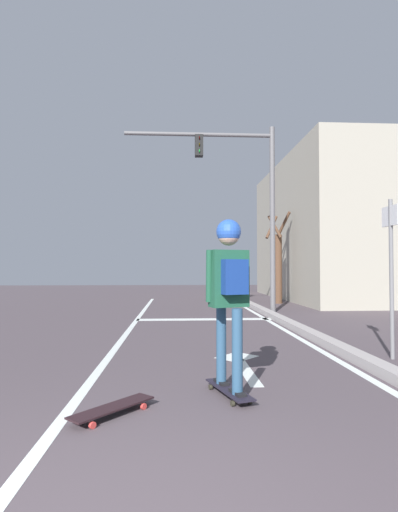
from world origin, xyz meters
TOP-DOWN VIEW (x-y plane):
  - lane_line_center at (-0.61, 6.00)m, footprint 0.12×20.00m
  - lane_line_curbside at (2.76, 6.00)m, footprint 0.12×20.00m
  - stop_bar at (1.15, 8.98)m, footprint 3.53×0.40m
  - lane_arrow_stem at (1.33, 3.66)m, footprint 0.16×1.40m
  - lane_arrow_head at (1.33, 4.51)m, footprint 0.71×0.71m
  - curb_strip at (3.01, 6.00)m, footprint 0.24×24.00m
  - skateboard at (0.96, 2.66)m, footprint 0.44×0.87m
  - skater at (0.96, 2.65)m, footprint 0.47×0.64m
  - spare_skateboard at (-0.18, 2.17)m, footprint 0.73×0.78m
  - traffic_signal_mast at (2.37, 10.48)m, footprint 4.57×0.34m
  - street_sign_post at (3.62, 4.25)m, footprint 0.06×0.44m
  - roadside_tree at (4.27, 13.56)m, footprint 0.98×0.97m

SIDE VIEW (x-z plane):
  - lane_line_center at x=-0.61m, z-range 0.00..0.01m
  - lane_line_curbside at x=2.76m, z-range 0.00..0.01m
  - stop_bar at x=1.15m, z-range 0.00..0.01m
  - lane_arrow_stem at x=1.33m, z-range 0.00..0.01m
  - lane_arrow_head at x=1.33m, z-range 0.00..0.01m
  - skateboard at x=0.96m, z-range 0.03..0.11m
  - curb_strip at x=3.01m, z-range 0.00..0.14m
  - spare_skateboard at x=-0.18m, z-range 0.03..0.12m
  - skater at x=0.96m, z-range 0.34..2.13m
  - roadside_tree at x=4.27m, z-range -0.23..3.27m
  - street_sign_post at x=3.62m, z-range 0.36..2.74m
  - traffic_signal_mast at x=2.37m, z-range 1.04..6.70m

